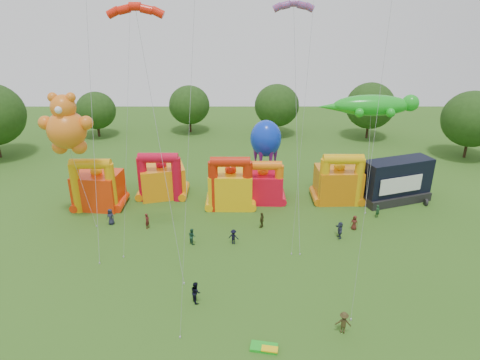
{
  "coord_description": "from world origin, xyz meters",
  "views": [
    {
      "loc": [
        1.2,
        -22.07,
        23.82
      ],
      "look_at": [
        1.23,
        18.0,
        6.87
      ],
      "focal_mm": 32.0,
      "sensor_mm": 36.0,
      "label": 1
    }
  ],
  "objects_px": {
    "gecko_kite": "(371,127)",
    "spectator_0": "(111,217)",
    "octopus_kite": "(262,158)",
    "stage_trailer": "(396,181)",
    "bouncy_castle_0": "(98,188)",
    "teddy_bear_kite": "(71,145)",
    "spectator_4": "(262,220)",
    "bouncy_castle_2": "(231,186)"
  },
  "relations": [
    {
      "from": "gecko_kite",
      "to": "spectator_0",
      "type": "height_order",
      "value": "gecko_kite"
    },
    {
      "from": "octopus_kite",
      "to": "stage_trailer",
      "type": "bearing_deg",
      "value": -12.09
    },
    {
      "from": "bouncy_castle_0",
      "to": "teddy_bear_kite",
      "type": "bearing_deg",
      "value": -103.79
    },
    {
      "from": "gecko_kite",
      "to": "spectator_0",
      "type": "distance_m",
      "value": 32.42
    },
    {
      "from": "spectator_0",
      "to": "spectator_4",
      "type": "height_order",
      "value": "spectator_0"
    },
    {
      "from": "bouncy_castle_0",
      "to": "octopus_kite",
      "type": "height_order",
      "value": "octopus_kite"
    },
    {
      "from": "bouncy_castle_0",
      "to": "spectator_4",
      "type": "distance_m",
      "value": 20.67
    },
    {
      "from": "bouncy_castle_2",
      "to": "spectator_0",
      "type": "height_order",
      "value": "bouncy_castle_2"
    },
    {
      "from": "stage_trailer",
      "to": "octopus_kite",
      "type": "relative_size",
      "value": 0.97
    },
    {
      "from": "teddy_bear_kite",
      "to": "gecko_kite",
      "type": "relative_size",
      "value": 1.11
    },
    {
      "from": "bouncy_castle_0",
      "to": "octopus_kite",
      "type": "xyz_separation_m",
      "value": [
        20.44,
        5.38,
        1.85
      ]
    },
    {
      "from": "stage_trailer",
      "to": "teddy_bear_kite",
      "type": "xyz_separation_m",
      "value": [
        -38.11,
        -5.39,
        6.61
      ]
    },
    {
      "from": "bouncy_castle_2",
      "to": "spectator_4",
      "type": "relative_size",
      "value": 3.71
    },
    {
      "from": "teddy_bear_kite",
      "to": "spectator_4",
      "type": "xyz_separation_m",
      "value": [
        20.8,
        -1.68,
        -8.36
      ]
    },
    {
      "from": "spectator_0",
      "to": "spectator_4",
      "type": "bearing_deg",
      "value": 11.99
    },
    {
      "from": "bouncy_castle_2",
      "to": "teddy_bear_kite",
      "type": "relative_size",
      "value": 0.46
    },
    {
      "from": "spectator_4",
      "to": "gecko_kite",
      "type": "bearing_deg",
      "value": 140.84
    },
    {
      "from": "teddy_bear_kite",
      "to": "spectator_0",
      "type": "height_order",
      "value": "teddy_bear_kite"
    },
    {
      "from": "bouncy_castle_0",
      "to": "spectator_4",
      "type": "bearing_deg",
      "value": -14.85
    },
    {
      "from": "bouncy_castle_0",
      "to": "spectator_4",
      "type": "relative_size",
      "value": 3.64
    },
    {
      "from": "bouncy_castle_0",
      "to": "spectator_4",
      "type": "xyz_separation_m",
      "value": [
        19.91,
        -5.28,
        -1.64
      ]
    },
    {
      "from": "stage_trailer",
      "to": "spectator_4",
      "type": "distance_m",
      "value": 18.78
    },
    {
      "from": "bouncy_castle_0",
      "to": "spectator_0",
      "type": "height_order",
      "value": "bouncy_castle_0"
    },
    {
      "from": "spectator_0",
      "to": "spectator_4",
      "type": "xyz_separation_m",
      "value": [
        17.25,
        -0.74,
        -0.03
      ]
    },
    {
      "from": "octopus_kite",
      "to": "bouncy_castle_2",
      "type": "bearing_deg",
      "value": -128.74
    },
    {
      "from": "bouncy_castle_2",
      "to": "gecko_kite",
      "type": "height_order",
      "value": "gecko_kite"
    },
    {
      "from": "teddy_bear_kite",
      "to": "gecko_kite",
      "type": "distance_m",
      "value": 34.52
    },
    {
      "from": "bouncy_castle_2",
      "to": "gecko_kite",
      "type": "bearing_deg",
      "value": 5.91
    },
    {
      "from": "bouncy_castle_0",
      "to": "gecko_kite",
      "type": "xyz_separation_m",
      "value": [
        33.18,
        1.99,
        7.16
      ]
    },
    {
      "from": "spectator_0",
      "to": "gecko_kite",
      "type": "bearing_deg",
      "value": 26.52
    },
    {
      "from": "octopus_kite",
      "to": "spectator_4",
      "type": "height_order",
      "value": "octopus_kite"
    },
    {
      "from": "bouncy_castle_0",
      "to": "gecko_kite",
      "type": "height_order",
      "value": "gecko_kite"
    },
    {
      "from": "gecko_kite",
      "to": "spectator_4",
      "type": "height_order",
      "value": "gecko_kite"
    },
    {
      "from": "stage_trailer",
      "to": "spectator_4",
      "type": "bearing_deg",
      "value": -157.8
    },
    {
      "from": "bouncy_castle_2",
      "to": "teddy_bear_kite",
      "type": "distance_m",
      "value": 18.83
    },
    {
      "from": "gecko_kite",
      "to": "spectator_4",
      "type": "bearing_deg",
      "value": -151.29
    },
    {
      "from": "gecko_kite",
      "to": "teddy_bear_kite",
      "type": "bearing_deg",
      "value": -170.69
    },
    {
      "from": "bouncy_castle_2",
      "to": "spectator_0",
      "type": "bearing_deg",
      "value": -160.71
    },
    {
      "from": "bouncy_castle_2",
      "to": "teddy_bear_kite",
      "type": "bearing_deg",
      "value": -167.41
    },
    {
      "from": "spectator_4",
      "to": "stage_trailer",
      "type": "bearing_deg",
      "value": 134.34
    },
    {
      "from": "teddy_bear_kite",
      "to": "octopus_kite",
      "type": "xyz_separation_m",
      "value": [
        21.32,
        8.98,
        -4.88
      ]
    },
    {
      "from": "bouncy_castle_0",
      "to": "teddy_bear_kite",
      "type": "relative_size",
      "value": 0.45
    }
  ]
}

